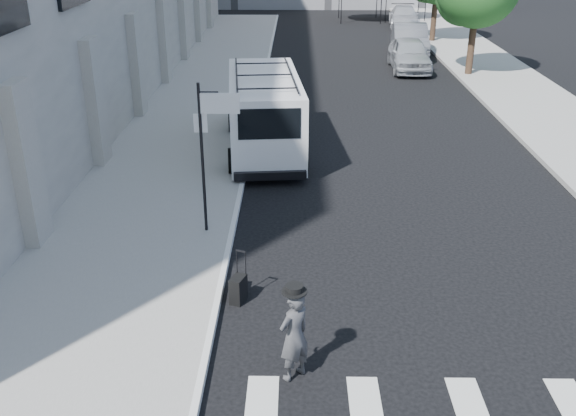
{
  "coord_description": "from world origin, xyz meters",
  "views": [
    {
      "loc": [
        -0.48,
        -10.32,
        6.85
      ],
      "look_at": [
        -0.66,
        1.93,
        1.3
      ],
      "focal_mm": 40.0,
      "sensor_mm": 36.0,
      "label": 1
    }
  ],
  "objects_px": {
    "parked_car_b": "(410,40)",
    "briefcase": "(237,286)",
    "suitcase": "(238,289)",
    "businessman": "(294,336)",
    "parked_car_a": "(409,54)",
    "parked_car_c": "(404,17)",
    "cargo_van": "(264,112)"
  },
  "relations": [
    {
      "from": "briefcase",
      "to": "parked_car_b",
      "type": "bearing_deg",
      "value": 77.21
    },
    {
      "from": "parked_car_a",
      "to": "cargo_van",
      "type": "bearing_deg",
      "value": -116.9
    },
    {
      "from": "parked_car_c",
      "to": "parked_car_a",
      "type": "bearing_deg",
      "value": -92.27
    },
    {
      "from": "cargo_van",
      "to": "parked_car_c",
      "type": "distance_m",
      "value": 27.02
    },
    {
      "from": "businessman",
      "to": "parked_car_a",
      "type": "xyz_separation_m",
      "value": [
        5.51,
        23.3,
        -0.03
      ]
    },
    {
      "from": "suitcase",
      "to": "parked_car_b",
      "type": "height_order",
      "value": "parked_car_b"
    },
    {
      "from": "businessman",
      "to": "briefcase",
      "type": "relative_size",
      "value": 3.67
    },
    {
      "from": "cargo_van",
      "to": "businessman",
      "type": "bearing_deg",
      "value": -90.4
    },
    {
      "from": "businessman",
      "to": "suitcase",
      "type": "bearing_deg",
      "value": -106.67
    },
    {
      "from": "suitcase",
      "to": "cargo_van",
      "type": "bearing_deg",
      "value": 110.26
    },
    {
      "from": "businessman",
      "to": "parked_car_c",
      "type": "relative_size",
      "value": 0.34
    },
    {
      "from": "parked_car_c",
      "to": "parked_car_b",
      "type": "bearing_deg",
      "value": -91.67
    },
    {
      "from": "briefcase",
      "to": "parked_car_a",
      "type": "height_order",
      "value": "parked_car_a"
    },
    {
      "from": "businessman",
      "to": "parked_car_a",
      "type": "height_order",
      "value": "businessman"
    },
    {
      "from": "briefcase",
      "to": "suitcase",
      "type": "xyz_separation_m",
      "value": [
        0.05,
        -0.3,
        0.11
      ]
    },
    {
      "from": "businessman",
      "to": "briefcase",
      "type": "height_order",
      "value": "businessman"
    },
    {
      "from": "cargo_van",
      "to": "parked_car_a",
      "type": "relative_size",
      "value": 1.46
    },
    {
      "from": "briefcase",
      "to": "parked_car_a",
      "type": "distance_m",
      "value": 21.8
    },
    {
      "from": "parked_car_b",
      "to": "parked_car_c",
      "type": "distance_m",
      "value": 10.13
    },
    {
      "from": "businessman",
      "to": "cargo_van",
      "type": "distance_m",
      "value": 11.31
    },
    {
      "from": "parked_car_b",
      "to": "briefcase",
      "type": "bearing_deg",
      "value": -101.62
    },
    {
      "from": "parked_car_a",
      "to": "parked_car_c",
      "type": "height_order",
      "value": "parked_car_a"
    },
    {
      "from": "parked_car_a",
      "to": "parked_car_b",
      "type": "height_order",
      "value": "parked_car_b"
    },
    {
      "from": "parked_car_c",
      "to": "briefcase",
      "type": "bearing_deg",
      "value": -98.57
    },
    {
      "from": "businessman",
      "to": "suitcase",
      "type": "relative_size",
      "value": 1.54
    },
    {
      "from": "parked_car_a",
      "to": "parked_car_c",
      "type": "xyz_separation_m",
      "value": [
        1.8,
        13.66,
        -0.09
      ]
    },
    {
      "from": "briefcase",
      "to": "cargo_van",
      "type": "distance_m",
      "value": 8.78
    },
    {
      "from": "parked_car_a",
      "to": "parked_car_b",
      "type": "bearing_deg",
      "value": 82.37
    },
    {
      "from": "briefcase",
      "to": "cargo_van",
      "type": "height_order",
      "value": "cargo_van"
    },
    {
      "from": "suitcase",
      "to": "parked_car_b",
      "type": "relative_size",
      "value": 0.21
    },
    {
      "from": "suitcase",
      "to": "parked_car_a",
      "type": "bearing_deg",
      "value": 93.37
    },
    {
      "from": "businessman",
      "to": "cargo_van",
      "type": "xyz_separation_m",
      "value": [
        -1.01,
        11.25,
        0.45
      ]
    }
  ]
}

